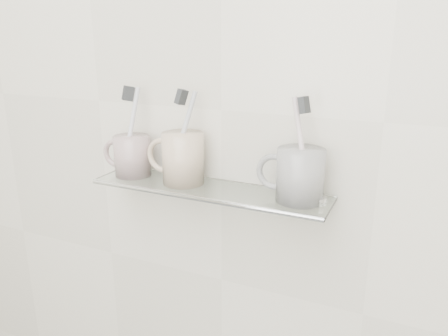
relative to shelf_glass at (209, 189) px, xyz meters
The scene contains 18 objects.
wall_back 0.17m from the shelf_glass, 90.00° to the left, with size 2.50×2.50×0.00m, color beige.
shelf_glass is the anchor object (origin of this frame).
shelf_rail 0.06m from the shelf_glass, 90.00° to the right, with size 0.01×0.01×0.50m, color silver.
bracket_left 0.22m from the shelf_glass, 167.38° to the left, with size 0.02×0.02×0.03m, color silver.
bracket_right 0.22m from the shelf_glass, 12.62° to the left, with size 0.02×0.02×0.03m, color silver.
mug_left 0.20m from the shelf_glass, behind, with size 0.08×0.08×0.09m, color silver.
mug_left_handle 0.24m from the shelf_glass, behind, with size 0.07×0.07×0.01m, color silver.
toothbrush_left 0.22m from the shelf_glass, behind, with size 0.01×0.01×0.19m, color silver.
bristles_left 0.27m from the shelf_glass, behind, with size 0.01×0.02×0.03m, color #2A2C2D.
mug_center 0.08m from the shelf_glass, behind, with size 0.09×0.09×0.11m, color beige.
mug_center_handle 0.13m from the shelf_glass, behind, with size 0.08×0.08×0.01m, color beige.
toothbrush_center 0.12m from the shelf_glass, behind, with size 0.01×0.01×0.19m, color #AEB3B8.
bristles_center 0.19m from the shelf_glass, behind, with size 0.01×0.02×0.03m, color #2A2C2D.
mug_right 0.20m from the shelf_glass, ahead, with size 0.09×0.09×0.10m, color silver.
mug_right_handle 0.15m from the shelf_glass, ahead, with size 0.07×0.07×0.01m, color silver.
toothbrush_right 0.22m from the shelf_glass, ahead, with size 0.01×0.01×0.19m, color beige.
bristles_right 0.26m from the shelf_glass, ahead, with size 0.01×0.02×0.03m, color #2A2C2D.
chrome_cap 0.22m from the shelf_glass, ahead, with size 0.03×0.03×0.01m, color silver.
Camera 1 is at (0.38, 0.28, 1.40)m, focal length 35.00 mm.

